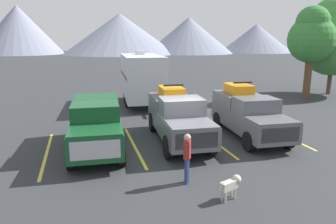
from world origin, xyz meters
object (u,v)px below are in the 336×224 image
object	(u,v)px
pickup_truck_a	(96,123)
pickup_truck_b	(177,116)
pickup_truck_c	(248,113)
camper_trailer_a	(142,77)
dog	(232,184)
person_a	(187,155)

from	to	relation	value
pickup_truck_a	pickup_truck_b	distance (m)	3.68
pickup_truck_b	pickup_truck_c	distance (m)	3.50
pickup_truck_b	camper_trailer_a	distance (m)	8.57
camper_trailer_a	dog	distance (m)	14.35
pickup_truck_b	pickup_truck_c	bearing A→B (deg)	-3.77
camper_trailer_a	dog	world-z (taller)	camper_trailer_a
person_a	pickup_truck_a	bearing A→B (deg)	122.45
pickup_truck_c	pickup_truck_b	bearing A→B (deg)	176.23
pickup_truck_c	camper_trailer_a	size ratio (longest dim) A/B	0.74
camper_trailer_a	dog	size ratio (longest dim) A/B	9.15
pickup_truck_a	person_a	distance (m)	4.92
pickup_truck_a	person_a	bearing A→B (deg)	-57.55
camper_trailer_a	dog	bearing A→B (deg)	-90.53
pickup_truck_c	dog	xyz separation A→B (m)	(-3.60, -5.50, -0.67)
pickup_truck_a	pickup_truck_b	world-z (taller)	pickup_truck_b
pickup_truck_a	person_a	xyz separation A→B (m)	(2.64, -4.15, -0.18)
person_a	dog	world-z (taller)	person_a
dog	pickup_truck_c	bearing A→B (deg)	56.79
pickup_truck_a	dog	distance (m)	6.58
pickup_truck_a	pickup_truck_c	bearing A→B (deg)	0.10
pickup_truck_c	camper_trailer_a	distance (m)	9.46
pickup_truck_c	camper_trailer_a	world-z (taller)	camper_trailer_a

